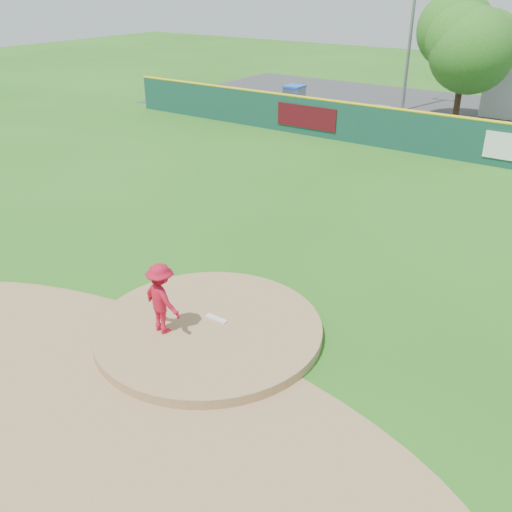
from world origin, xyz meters
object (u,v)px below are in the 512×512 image
Objects in this scene: van at (385,119)px; playground_slide at (293,100)px; pitcher at (162,298)px; light_pole_left at (414,9)px; deciduous_tree at (467,42)px.

playground_slide reaches higher than van.
playground_slide is (-10.59, 22.95, -0.25)m from pitcher.
light_pole_left is at bearing -69.78° from pitcher.
pitcher is at bearing -79.24° from light_pole_left.
playground_slide is at bearing -55.78° from pitcher.
playground_slide is at bearing -163.06° from deciduous_tree.
deciduous_tree is (-1.28, 25.78, 3.43)m from pitcher.
van is 6.12m from deciduous_tree.
van is at bearing -70.34° from pitcher.
light_pole_left is at bearing -4.06° from van.
van is 6.76m from playground_slide.
deciduous_tree is at bearing -77.70° from pitcher.
deciduous_tree is at bearing -50.47° from van.
deciduous_tree reaches higher than van.
pitcher is at bearing -87.16° from deciduous_tree.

